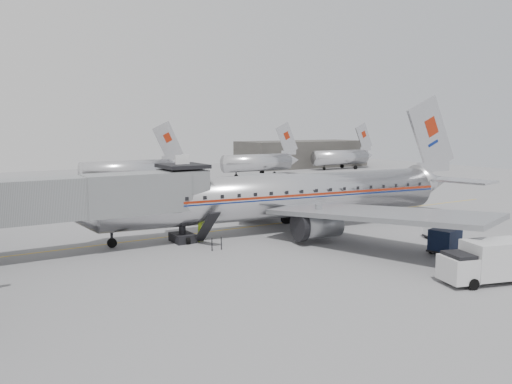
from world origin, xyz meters
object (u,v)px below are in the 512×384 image
airliner (288,196)px  baggage_cart_white (441,227)px  service_van (486,261)px  baggage_cart_navy (445,240)px  ramp_worker (200,230)px

airliner → baggage_cart_white: airliner is taller
airliner → baggage_cart_white: (8.84, -9.65, -2.20)m
airliner → service_van: (1.28, -18.89, -1.84)m
airliner → baggage_cart_navy: airliner is taller
airliner → service_van: airliner is taller
service_van → baggage_cart_white: bearing=66.7°
airliner → ramp_worker: bearing=-174.2°
airliner → baggage_cart_navy: size_ratio=14.95×
service_van → baggage_cart_navy: bearing=72.7°
baggage_cart_navy → baggage_cart_white: bearing=29.3°
service_van → ramp_worker: service_van is taller
baggage_cart_white → ramp_worker: size_ratio=1.46×
baggage_cart_white → ramp_worker: 20.12m
baggage_cart_navy → baggage_cart_white: same height
baggage_cart_navy → baggage_cart_white: size_ratio=0.97×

